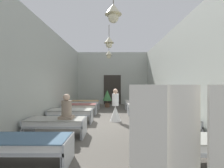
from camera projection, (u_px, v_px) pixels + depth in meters
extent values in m
cube|color=#59544C|center=(112.00, 123.00, 7.29)|extent=(6.32, 13.32, 0.10)
cube|color=#B2B7AD|center=(112.00, 78.00, 13.74)|extent=(6.12, 0.20, 4.29)
cube|color=#B2B7AD|center=(45.00, 74.00, 7.29)|extent=(0.20, 12.72, 4.29)
cube|color=#B2B7AD|center=(179.00, 74.00, 7.26)|extent=(0.20, 12.72, 4.29)
cube|color=#2D2823|center=(112.00, 90.00, 13.62)|extent=(1.40, 0.06, 2.40)
cone|color=beige|center=(113.00, 9.00, 4.31)|extent=(0.44, 0.44, 0.28)
sphere|color=beige|center=(113.00, 18.00, 4.31)|extent=(0.28, 0.28, 0.28)
cylinder|color=brown|center=(109.00, 31.00, 7.27)|extent=(0.02, 0.02, 0.51)
cone|color=beige|center=(109.00, 40.00, 7.27)|extent=(0.44, 0.44, 0.28)
sphere|color=beige|center=(109.00, 45.00, 7.28)|extent=(0.28, 0.28, 0.28)
cylinder|color=brown|center=(109.00, 46.00, 10.24)|extent=(0.02, 0.02, 0.53)
cone|color=beige|center=(109.00, 53.00, 10.24)|extent=(0.44, 0.44, 0.28)
sphere|color=beige|center=(109.00, 56.00, 10.24)|extent=(0.28, 0.28, 0.28)
cylinder|color=#B7BCC1|center=(61.00, 165.00, 3.13)|extent=(0.03, 0.03, 0.34)
cylinder|color=#B7BCC1|center=(71.00, 150.00, 3.85)|extent=(0.03, 0.03, 0.34)
cube|color=#B7BCC1|center=(25.00, 147.00, 3.49)|extent=(1.90, 0.84, 0.07)
cube|color=#B7BCC1|center=(69.00, 151.00, 3.49)|extent=(0.04, 0.84, 0.57)
cube|color=white|center=(25.00, 142.00, 3.49)|extent=(1.82, 0.78, 0.14)
cube|color=slate|center=(25.00, 138.00, 3.49)|extent=(1.86, 0.82, 0.02)
cylinder|color=#B7BCC1|center=(160.00, 165.00, 3.12)|extent=(0.03, 0.03, 0.34)
cylinder|color=#B7BCC1|center=(151.00, 150.00, 3.84)|extent=(0.03, 0.03, 0.34)
cube|color=#B7BCC1|center=(197.00, 147.00, 3.47)|extent=(1.90, 0.84, 0.07)
cube|color=#B7BCC1|center=(153.00, 151.00, 3.48)|extent=(0.04, 0.84, 0.57)
cube|color=white|center=(197.00, 142.00, 3.47)|extent=(1.82, 0.78, 0.14)
cube|color=#9E9E93|center=(197.00, 138.00, 3.47)|extent=(1.86, 0.82, 0.02)
cylinder|color=#B7BCC1|center=(23.00, 134.00, 5.04)|extent=(0.03, 0.03, 0.34)
cylinder|color=#B7BCC1|center=(35.00, 128.00, 5.76)|extent=(0.03, 0.03, 0.34)
cylinder|color=#B7BCC1|center=(80.00, 134.00, 5.03)|extent=(0.03, 0.03, 0.34)
cylinder|color=#B7BCC1|center=(84.00, 128.00, 5.75)|extent=(0.03, 0.03, 0.34)
cube|color=#B7BCC1|center=(56.00, 124.00, 5.39)|extent=(1.90, 0.84, 0.07)
cube|color=#B7BCC1|center=(28.00, 127.00, 5.40)|extent=(0.04, 0.84, 0.57)
cube|color=#B7BCC1|center=(84.00, 127.00, 5.39)|extent=(0.04, 0.84, 0.57)
cube|color=white|center=(56.00, 121.00, 5.39)|extent=(1.82, 0.78, 0.14)
cube|color=#9E9E93|center=(56.00, 119.00, 5.39)|extent=(1.86, 0.82, 0.02)
cylinder|color=#B7BCC1|center=(142.00, 134.00, 5.02)|extent=(0.03, 0.03, 0.34)
cylinder|color=#B7BCC1|center=(139.00, 128.00, 5.74)|extent=(0.03, 0.03, 0.34)
cylinder|color=#B7BCC1|center=(200.00, 134.00, 5.01)|extent=(0.03, 0.03, 0.34)
cylinder|color=#B7BCC1|center=(189.00, 128.00, 5.73)|extent=(0.03, 0.03, 0.34)
cube|color=#B7BCC1|center=(167.00, 125.00, 5.37)|extent=(1.90, 0.84, 0.07)
cube|color=#B7BCC1|center=(139.00, 127.00, 5.38)|extent=(0.04, 0.84, 0.57)
cube|color=#B7BCC1|center=(196.00, 127.00, 5.37)|extent=(0.04, 0.84, 0.57)
cube|color=white|center=(167.00, 121.00, 5.37)|extent=(1.82, 0.78, 0.14)
cube|color=#9E9E93|center=(167.00, 119.00, 5.37)|extent=(1.86, 0.82, 0.02)
cylinder|color=#B7BCC1|center=(48.00, 120.00, 6.94)|extent=(0.03, 0.03, 0.34)
cylinder|color=#B7BCC1|center=(54.00, 117.00, 7.66)|extent=(0.03, 0.03, 0.34)
cylinder|color=#B7BCC1|center=(89.00, 120.00, 6.93)|extent=(0.03, 0.03, 0.34)
cylinder|color=#B7BCC1|center=(92.00, 117.00, 7.65)|extent=(0.03, 0.03, 0.34)
cube|color=#B7BCC1|center=(71.00, 114.00, 7.29)|extent=(1.90, 0.84, 0.07)
cube|color=#B7BCC1|center=(50.00, 116.00, 7.30)|extent=(0.04, 0.84, 0.57)
cube|color=#B7BCC1|center=(92.00, 116.00, 7.29)|extent=(0.04, 0.84, 0.57)
cube|color=white|center=(71.00, 111.00, 7.29)|extent=(1.82, 0.78, 0.14)
cube|color=#9E9E93|center=(71.00, 110.00, 7.29)|extent=(1.86, 0.82, 0.02)
cylinder|color=#B7BCC1|center=(134.00, 120.00, 6.92)|extent=(0.03, 0.03, 0.34)
cylinder|color=#B7BCC1|center=(132.00, 117.00, 7.64)|extent=(0.03, 0.03, 0.34)
cylinder|color=#B7BCC1|center=(176.00, 120.00, 6.91)|extent=(0.03, 0.03, 0.34)
cylinder|color=#B7BCC1|center=(170.00, 117.00, 7.63)|extent=(0.03, 0.03, 0.34)
cube|color=#B7BCC1|center=(153.00, 114.00, 7.27)|extent=(1.90, 0.84, 0.07)
cube|color=#B7BCC1|center=(132.00, 116.00, 7.28)|extent=(0.04, 0.84, 0.57)
cube|color=#B7BCC1|center=(174.00, 116.00, 7.27)|extent=(0.04, 0.84, 0.57)
cube|color=white|center=(153.00, 112.00, 7.27)|extent=(1.82, 0.78, 0.14)
cube|color=slate|center=(153.00, 110.00, 7.27)|extent=(1.86, 0.82, 0.02)
cylinder|color=#B7BCC1|center=(62.00, 112.00, 8.84)|extent=(0.03, 0.03, 0.34)
cylinder|color=#B7BCC1|center=(66.00, 110.00, 9.56)|extent=(0.03, 0.03, 0.34)
cylinder|color=#B7BCC1|center=(94.00, 112.00, 8.83)|extent=(0.03, 0.03, 0.34)
cylinder|color=#B7BCC1|center=(96.00, 110.00, 9.55)|extent=(0.03, 0.03, 0.34)
cube|color=#B7BCC1|center=(79.00, 108.00, 9.19)|extent=(1.90, 0.84, 0.07)
cube|color=#B7BCC1|center=(63.00, 109.00, 9.20)|extent=(0.04, 0.84, 0.57)
cube|color=#B7BCC1|center=(96.00, 109.00, 9.19)|extent=(0.04, 0.84, 0.57)
cube|color=silver|center=(79.00, 106.00, 9.19)|extent=(1.82, 0.78, 0.14)
cube|color=#8C4C47|center=(79.00, 104.00, 9.19)|extent=(1.86, 0.82, 0.02)
cylinder|color=#B7BCC1|center=(130.00, 112.00, 8.82)|extent=(0.03, 0.03, 0.34)
cylinder|color=#B7BCC1|center=(128.00, 110.00, 9.54)|extent=(0.03, 0.03, 0.34)
cylinder|color=#B7BCC1|center=(162.00, 112.00, 8.81)|extent=(0.03, 0.03, 0.34)
cylinder|color=#B7BCC1|center=(159.00, 110.00, 9.53)|extent=(0.03, 0.03, 0.34)
cube|color=#B7BCC1|center=(145.00, 108.00, 9.17)|extent=(1.90, 0.84, 0.07)
cube|color=#B7BCC1|center=(128.00, 109.00, 9.18)|extent=(0.04, 0.84, 0.57)
cube|color=#B7BCC1|center=(161.00, 109.00, 9.17)|extent=(0.04, 0.84, 0.57)
cube|color=silver|center=(145.00, 106.00, 9.17)|extent=(1.82, 0.78, 0.14)
cube|color=beige|center=(145.00, 104.00, 9.17)|extent=(1.86, 0.82, 0.02)
cylinder|color=#B7BCC1|center=(71.00, 107.00, 10.74)|extent=(0.03, 0.03, 0.34)
cylinder|color=#B7BCC1|center=(74.00, 106.00, 11.46)|extent=(0.03, 0.03, 0.34)
cylinder|color=#B7BCC1|center=(98.00, 107.00, 10.73)|extent=(0.03, 0.03, 0.34)
cylinder|color=#B7BCC1|center=(99.00, 106.00, 11.45)|extent=(0.03, 0.03, 0.34)
cube|color=#B7BCC1|center=(85.00, 103.00, 11.09)|extent=(1.90, 0.84, 0.07)
cube|color=#B7BCC1|center=(71.00, 105.00, 11.10)|extent=(0.04, 0.84, 0.57)
cube|color=#B7BCC1|center=(99.00, 105.00, 11.09)|extent=(0.04, 0.84, 0.57)
cube|color=white|center=(85.00, 102.00, 11.09)|extent=(1.82, 0.78, 0.14)
cube|color=tan|center=(85.00, 101.00, 11.09)|extent=(1.86, 0.82, 0.02)
cylinder|color=#B7BCC1|center=(127.00, 107.00, 10.72)|extent=(0.03, 0.03, 0.34)
cylinder|color=#B7BCC1|center=(126.00, 106.00, 11.44)|extent=(0.03, 0.03, 0.34)
cylinder|color=#B7BCC1|center=(154.00, 107.00, 10.71)|extent=(0.03, 0.03, 0.34)
cylinder|color=#B7BCC1|center=(151.00, 106.00, 11.43)|extent=(0.03, 0.03, 0.34)
cube|color=#B7BCC1|center=(139.00, 103.00, 11.07)|extent=(1.90, 0.84, 0.07)
cube|color=#B7BCC1|center=(125.00, 105.00, 11.08)|extent=(0.04, 0.84, 0.57)
cube|color=#B7BCC1|center=(153.00, 105.00, 11.07)|extent=(0.04, 0.84, 0.57)
cube|color=white|center=(139.00, 102.00, 11.07)|extent=(1.82, 0.78, 0.14)
cube|color=beige|center=(139.00, 101.00, 11.07)|extent=(1.86, 0.82, 0.02)
cone|color=white|center=(115.00, 113.00, 7.54)|extent=(0.52, 0.52, 0.70)
cylinder|color=white|center=(115.00, 100.00, 7.54)|extent=(0.30, 0.30, 0.55)
sphere|color=tan|center=(115.00, 91.00, 7.54)|extent=(0.22, 0.22, 0.22)
cone|color=white|center=(115.00, 90.00, 7.54)|extent=(0.18, 0.18, 0.10)
cylinder|color=gray|center=(67.00, 110.00, 5.38)|extent=(0.32, 0.32, 0.58)
cube|color=gray|center=(67.00, 117.00, 5.38)|extent=(0.44, 0.44, 0.08)
sphere|color=beige|center=(67.00, 97.00, 5.37)|extent=(0.22, 0.22, 0.22)
cylinder|color=gray|center=(138.00, 99.00, 9.23)|extent=(0.32, 0.32, 0.58)
cube|color=gray|center=(138.00, 103.00, 9.23)|extent=(0.44, 0.44, 0.08)
sphere|color=#A87A5B|center=(138.00, 92.00, 9.23)|extent=(0.22, 0.22, 0.22)
cylinder|color=brown|center=(107.00, 105.00, 11.96)|extent=(0.34, 0.34, 0.29)
cylinder|color=brown|center=(107.00, 102.00, 11.96)|extent=(0.06, 0.06, 0.20)
cone|color=#3D7A42|center=(107.00, 95.00, 11.96)|extent=(0.65, 0.65, 0.76)
cube|color=silver|center=(148.00, 159.00, 1.88)|extent=(0.42, 0.13, 1.70)
cube|color=silver|center=(183.00, 157.00, 1.94)|extent=(0.42, 0.06, 1.70)
cube|color=silver|center=(222.00, 160.00, 1.88)|extent=(0.40, 0.18, 1.70)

